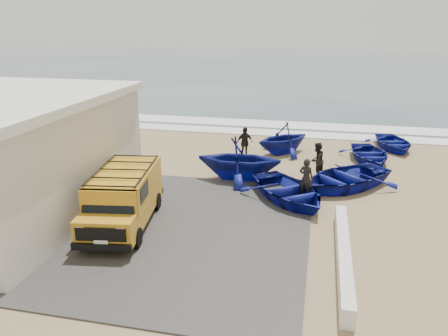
{
  "coord_description": "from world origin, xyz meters",
  "views": [
    {
      "loc": [
        4.03,
        -14.65,
        6.72
      ],
      "look_at": [
        0.5,
        1.26,
        1.2
      ],
      "focal_mm": 35.0,
      "sensor_mm": 36.0,
      "label": 1
    }
  ],
  "objects_px": {
    "fisherman_front": "(306,178)",
    "fisherman_middle": "(317,160)",
    "boat_mid_right": "(369,154)",
    "parapet": "(343,255)",
    "boat_near_right": "(345,177)",
    "fisherman_back": "(245,143)",
    "boat_mid_left": "(239,159)",
    "boat_far_right": "(393,143)",
    "van": "(124,196)",
    "boat_far_left": "(283,138)",
    "boat_near_left": "(289,191)"
  },
  "relations": [
    {
      "from": "parapet",
      "to": "boat_near_right",
      "type": "bearing_deg",
      "value": 87.52
    },
    {
      "from": "parapet",
      "to": "fisherman_back",
      "type": "xyz_separation_m",
      "value": [
        -4.6,
        9.6,
        0.53
      ]
    },
    {
      "from": "fisherman_middle",
      "to": "boat_far_right",
      "type": "bearing_deg",
      "value": 174.92
    },
    {
      "from": "boat_near_left",
      "to": "fisherman_front",
      "type": "bearing_deg",
      "value": 3.29
    },
    {
      "from": "van",
      "to": "boat_near_left",
      "type": "bearing_deg",
      "value": 22.97
    },
    {
      "from": "boat_far_left",
      "to": "fisherman_middle",
      "type": "relative_size",
      "value": 1.96
    },
    {
      "from": "boat_near_right",
      "to": "fisherman_front",
      "type": "height_order",
      "value": "fisherman_front"
    },
    {
      "from": "boat_mid_left",
      "to": "fisherman_front",
      "type": "height_order",
      "value": "boat_mid_left"
    },
    {
      "from": "van",
      "to": "boat_mid_left",
      "type": "bearing_deg",
      "value": 51.94
    },
    {
      "from": "boat_mid_right",
      "to": "fisherman_middle",
      "type": "xyz_separation_m",
      "value": [
        -2.54,
        -2.96,
        0.44
      ]
    },
    {
      "from": "boat_near_right",
      "to": "fisherman_front",
      "type": "bearing_deg",
      "value": -91.83
    },
    {
      "from": "parapet",
      "to": "boat_near_left",
      "type": "relative_size",
      "value": 1.45
    },
    {
      "from": "fisherman_front",
      "to": "fisherman_middle",
      "type": "distance_m",
      "value": 2.57
    },
    {
      "from": "boat_mid_left",
      "to": "boat_far_right",
      "type": "distance_m",
      "value": 9.91
    },
    {
      "from": "boat_far_left",
      "to": "boat_far_right",
      "type": "distance_m",
      "value": 6.25
    },
    {
      "from": "boat_near_left",
      "to": "boat_far_right",
      "type": "height_order",
      "value": "boat_near_left"
    },
    {
      "from": "boat_near_right",
      "to": "boat_far_left",
      "type": "distance_m",
      "value": 5.44
    },
    {
      "from": "van",
      "to": "fisherman_middle",
      "type": "relative_size",
      "value": 2.97
    },
    {
      "from": "boat_near_left",
      "to": "boat_far_right",
      "type": "relative_size",
      "value": 1.19
    },
    {
      "from": "boat_near_right",
      "to": "boat_mid_left",
      "type": "height_order",
      "value": "boat_mid_left"
    },
    {
      "from": "van",
      "to": "boat_near_right",
      "type": "bearing_deg",
      "value": 26.33
    },
    {
      "from": "boat_near_right",
      "to": "boat_far_right",
      "type": "height_order",
      "value": "boat_near_right"
    },
    {
      "from": "boat_mid_right",
      "to": "fisherman_front",
      "type": "bearing_deg",
      "value": -128.56
    },
    {
      "from": "parapet",
      "to": "boat_mid_left",
      "type": "distance_m",
      "value": 7.69
    },
    {
      "from": "van",
      "to": "boat_mid_left",
      "type": "xyz_separation_m",
      "value": [
        3.01,
        5.33,
        -0.09
      ]
    },
    {
      "from": "boat_mid_right",
      "to": "boat_far_left",
      "type": "xyz_separation_m",
      "value": [
        -4.35,
        0.48,
        0.47
      ]
    },
    {
      "from": "boat_near_left",
      "to": "boat_far_right",
      "type": "xyz_separation_m",
      "value": [
        5.04,
        8.62,
        -0.07
      ]
    },
    {
      "from": "fisherman_front",
      "to": "fisherman_middle",
      "type": "relative_size",
      "value": 1.01
    },
    {
      "from": "fisherman_back",
      "to": "boat_near_left",
      "type": "bearing_deg",
      "value": -101.85
    },
    {
      "from": "van",
      "to": "boat_mid_right",
      "type": "relative_size",
      "value": 1.35
    },
    {
      "from": "fisherman_back",
      "to": "boat_mid_right",
      "type": "bearing_deg",
      "value": -31.92
    },
    {
      "from": "parapet",
      "to": "fisherman_back",
      "type": "relative_size",
      "value": 3.73
    },
    {
      "from": "boat_mid_left",
      "to": "fisherman_middle",
      "type": "relative_size",
      "value": 2.26
    },
    {
      "from": "parapet",
      "to": "boat_near_left",
      "type": "height_order",
      "value": "boat_near_left"
    },
    {
      "from": "boat_near_left",
      "to": "fisherman_back",
      "type": "bearing_deg",
      "value": 81.02
    },
    {
      "from": "van",
      "to": "boat_near_right",
      "type": "relative_size",
      "value": 1.09
    },
    {
      "from": "boat_far_left",
      "to": "boat_near_left",
      "type": "bearing_deg",
      "value": -37.94
    },
    {
      "from": "parapet",
      "to": "boat_far_right",
      "type": "xyz_separation_m",
      "value": [
        3.11,
        12.94,
        0.08
      ]
    },
    {
      "from": "parapet",
      "to": "boat_far_left",
      "type": "distance_m",
      "value": 11.17
    },
    {
      "from": "fisherman_middle",
      "to": "fisherman_back",
      "type": "distance_m",
      "value": 4.29
    },
    {
      "from": "boat_mid_right",
      "to": "boat_far_right",
      "type": "xyz_separation_m",
      "value": [
        1.51,
        2.61,
        -0.01
      ]
    },
    {
      "from": "boat_mid_left",
      "to": "fisherman_front",
      "type": "xyz_separation_m",
      "value": [
        2.98,
        -1.52,
        -0.14
      ]
    },
    {
      "from": "boat_near_right",
      "to": "boat_far_right",
      "type": "distance_m",
      "value": 7.21
    },
    {
      "from": "parapet",
      "to": "boat_far_left",
      "type": "bearing_deg",
      "value": 104.26
    },
    {
      "from": "boat_near_right",
      "to": "fisherman_back",
      "type": "bearing_deg",
      "value": -169.0
    },
    {
      "from": "boat_near_left",
      "to": "fisherman_middle",
      "type": "height_order",
      "value": "fisherman_middle"
    },
    {
      "from": "boat_mid_left",
      "to": "fisherman_front",
      "type": "relative_size",
      "value": 2.23
    },
    {
      "from": "parapet",
      "to": "fisherman_front",
      "type": "xyz_separation_m",
      "value": [
        -1.3,
        4.83,
        0.54
      ]
    },
    {
      "from": "boat_near_left",
      "to": "fisherman_back",
      "type": "distance_m",
      "value": 5.93
    },
    {
      "from": "boat_mid_left",
      "to": "boat_mid_right",
      "type": "distance_m",
      "value": 7.12
    }
  ]
}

